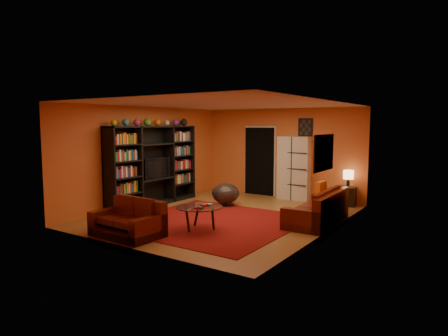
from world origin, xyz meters
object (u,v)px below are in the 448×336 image
Objects in this scene: sofa at (321,210)px; bowl_chair at (226,194)px; entertainment_unit at (153,166)px; coffee_table at (199,209)px; table_lamp at (348,175)px; storage_cabinet at (294,168)px; side_table at (348,196)px; loveseat at (130,221)px; tv at (155,168)px.

sofa is 2.87× the size of bowl_chair.
coffee_table is (2.56, -1.36, -0.61)m from entertainment_unit.
sofa is 2.26m from table_lamp.
storage_cabinet is at bearing 45.16° from entertainment_unit.
side_table is (4.34, 2.75, -0.80)m from entertainment_unit.
table_lamp reaches higher than loveseat.
storage_cabinet is at bearing 178.16° from table_lamp.
bowl_chair is (-0.05, 3.41, 0.03)m from loveseat.
tv is at bearing 1.43° from entertainment_unit.
loveseat reaches higher than side_table.
storage_cabinet is (2.78, 2.80, -0.15)m from entertainment_unit.
entertainment_unit is 1.44× the size of sofa.
side_table is at bearing 66.51° from coffee_table.
entertainment_unit is at bearing 37.12° from loveseat.
storage_cabinet is (2.73, 2.80, -0.09)m from tv.
table_lamp reaches higher than sofa.
sofa is at bearing 7.16° from entertainment_unit.
bowl_chair is (-0.91, 2.34, -0.12)m from coffee_table.
side_table is at bearing 90.00° from table_lamp.
entertainment_unit reaches higher than coffee_table.
loveseat is 5.37m from storage_cabinet.
entertainment_unit reaches higher than sofa.
tv is at bearing 151.49° from coffee_table.
tv is 0.68× the size of loveseat.
sofa reaches higher than coffee_table.
side_table is at bearing 89.61° from sofa.
side_table is (4.29, 2.75, -0.74)m from tv.
storage_cabinet is (0.23, 4.16, 0.47)m from coffee_table.
sofa is 4.71× the size of table_lamp.
bowl_chair is at bearing -146.78° from side_table.
loveseat is 5.83m from table_lamp.
storage_cabinet is 1.56m from table_lamp.
table_lamp is (2.65, 5.17, 0.52)m from loveseat.
storage_cabinet is 3.60× the size of side_table.
table_lamp is at bearing 33.22° from bowl_chair.
coffee_table is at bearing -118.51° from tv.
loveseat is at bearing -145.80° from tv.
entertainment_unit is 5.20m from side_table.
tv is 5.10m from table_lamp.
table_lamp is (2.70, 1.77, 0.50)m from bowl_chair.
side_table is 1.13× the size of table_lamp.
side_table is at bearing -6.38° from storage_cabinet.
table_lamp is (0.00, -0.00, 0.56)m from side_table.
storage_cabinet is (-1.62, 2.25, 0.61)m from sofa.
table_lamp is at bearing 32.34° from entertainment_unit.
loveseat is (1.65, -2.42, -0.71)m from tv.
loveseat is 1.37m from coffee_table.
tv is at bearing -138.88° from storage_cabinet.
storage_cabinet reaches higher than table_lamp.
sofa is 4.17× the size of side_table.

